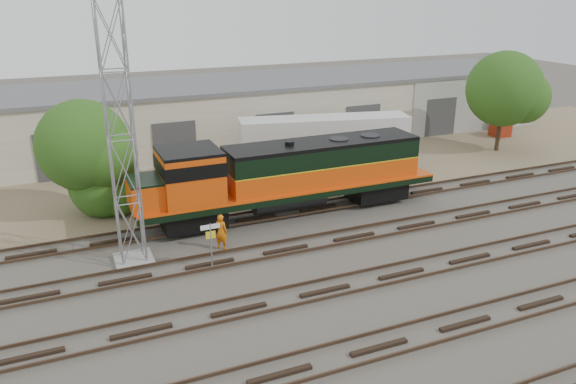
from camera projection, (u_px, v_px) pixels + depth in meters
name	position (u px, v px, depth m)	size (l,w,h in m)	color
ground	(368.00, 249.00, 28.89)	(140.00, 140.00, 0.00)	#47423A
dirt_strip	(265.00, 168.00, 41.85)	(80.00, 16.00, 0.02)	#726047
tracks	(401.00, 274.00, 26.27)	(80.00, 20.40, 0.28)	black
warehouse	(232.00, 112.00, 47.85)	(58.40, 10.40, 5.30)	beige
locomotive	(284.00, 175.00, 32.42)	(18.12, 3.18, 4.35)	black
signal_tower	(122.00, 143.00, 25.56)	(1.82, 1.82, 12.33)	gray
sign_post	(211.00, 237.00, 26.46)	(0.94, 0.07, 2.30)	gray
worker	(221.00, 232.00, 28.65)	(0.69, 0.46, 1.90)	#D1660B
semi_trailer	(328.00, 136.00, 41.20)	(12.68, 5.05, 3.83)	silver
dumpster_blue	(500.00, 121.00, 52.99)	(1.60, 1.50, 1.50)	#154894
dumpster_red	(500.00, 129.00, 50.52)	(1.50, 1.40, 1.40)	maroon
tree_west	(89.00, 148.00, 31.81)	(5.51, 5.25, 6.87)	#382619
tree_mid	(107.00, 186.00, 33.03)	(4.20, 4.00, 4.00)	#382619
tree_east	(509.00, 91.00, 44.55)	(6.28, 5.98, 8.07)	#382619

